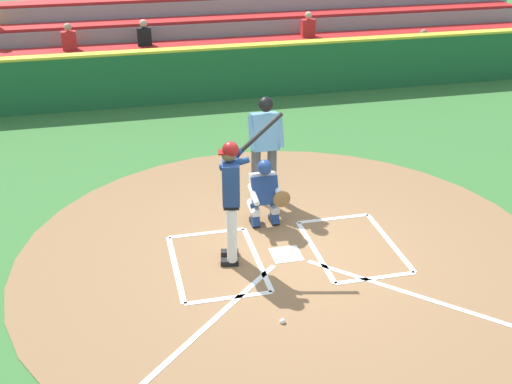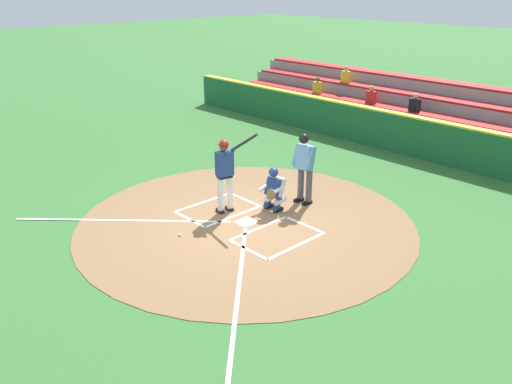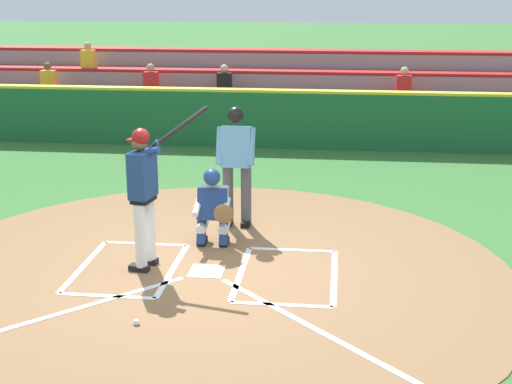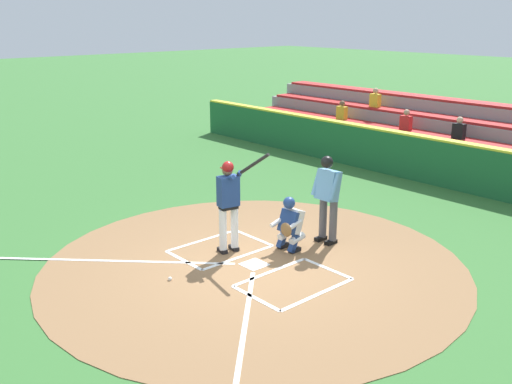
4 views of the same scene
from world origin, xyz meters
TOP-DOWN VIEW (x-y plane):
  - ground_plane at (0.00, 0.00)m, footprint 120.00×120.00m
  - dirt_circle at (0.00, 0.00)m, footprint 8.00×8.00m
  - home_plate_and_chalk at (0.00, 0.88)m, footprint 7.93×4.91m
  - batter at (0.80, -0.05)m, footprint 1.03×0.58m
  - catcher at (0.08, -1.01)m, footprint 0.59×0.60m
  - plate_umpire at (-0.13, -1.88)m, footprint 0.58×0.41m
  - baseball at (0.49, 1.58)m, footprint 0.07×0.07m
  - backstop_wall at (0.00, -7.50)m, footprint 22.00×0.36m
  - bleacher_stand at (0.00, -10.20)m, footprint 20.00×3.40m

SIDE VIEW (x-z plane):
  - ground_plane at x=0.00m, z-range 0.00..0.00m
  - dirt_circle at x=0.00m, z-range 0.00..0.01m
  - home_plate_and_chalk at x=0.00m, z-range 0.01..0.02m
  - baseball at x=0.49m, z-range 0.00..0.07m
  - catcher at x=0.08m, z-range 0.02..1.15m
  - backstop_wall at x=0.00m, z-range 0.00..1.31m
  - bleacher_stand at x=0.00m, z-range -0.35..1.75m
  - plate_umpire at x=-0.13m, z-range 0.14..2.01m
  - batter at x=0.80m, z-range 0.04..2.16m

